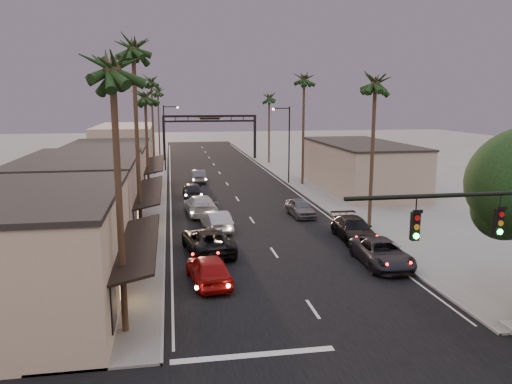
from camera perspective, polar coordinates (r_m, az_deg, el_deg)
name	(u,v)px	position (r m, az deg, el deg)	size (l,w,h in m)	color
ground	(234,193)	(52.89, -2.59, -0.16)	(200.00, 200.00, 0.00)	slate
road	(228,185)	(57.78, -3.21, 0.76)	(14.00, 120.00, 0.02)	black
sidewalk_left	(147,178)	(64.38, -12.37, 1.60)	(5.00, 92.00, 0.12)	slate
sidewalk_right	(293,174)	(66.27, 4.27, 2.07)	(5.00, 92.00, 0.12)	slate
storefront_near	(31,256)	(25.47, -24.36, -6.64)	(8.00, 12.00, 5.50)	#B5A78A
storefront_mid	(82,197)	(38.78, -19.30, -0.59)	(8.00, 14.00, 5.50)	gray
storefront_far	(108,170)	(54.46, -16.59, 2.39)	(8.00, 16.00, 5.00)	#B5A78A
storefront_dist	(126,146)	(77.14, -14.66, 5.16)	(8.00, 20.00, 6.00)	gray
building_right	(360,167)	(55.96, 11.78, 2.82)	(8.00, 18.00, 5.00)	gray
arch	(210,126)	(81.93, -5.29, 7.54)	(15.20, 0.40, 7.27)	black
streetlight_right	(287,139)	(58.30, 3.54, 6.12)	(2.13, 0.30, 9.00)	black
streetlight_left	(166,132)	(69.71, -10.21, 6.71)	(2.13, 0.30, 9.00)	black
palm_la	(112,58)	(20.72, -16.17, 14.51)	(3.20, 3.20, 13.20)	#38281C
palm_lb	(133,42)	(33.80, -13.91, 16.26)	(3.20, 3.20, 15.20)	#38281C
palm_lc	(145,92)	(47.61, -12.59, 11.08)	(3.20, 3.20, 12.20)	#38281C
palm_ld	(151,78)	(66.64, -11.90, 12.58)	(3.20, 3.20, 14.20)	#38281C
palm_ra	(376,77)	(38.65, 13.51, 12.64)	(3.20, 3.20, 13.20)	#38281C
palm_rb	(304,76)	(57.62, 5.53, 13.09)	(3.20, 3.20, 14.20)	#38281C
palm_rc	(269,95)	(77.05, 1.52, 11.06)	(3.20, 3.20, 12.20)	#38281C
palm_far	(158,89)	(89.59, -11.18, 11.43)	(3.20, 3.20, 13.20)	#38281C
oncoming_red	(209,269)	(27.41, -5.43, -8.76)	(1.92, 4.78, 1.63)	#960B0A
oncoming_pickup	(208,241)	(32.66, -5.56, -5.55)	(2.72, 5.90, 1.64)	black
oncoming_silver	(216,221)	(38.06, -4.54, -3.28)	(1.63, 4.67, 1.54)	#97969B
oncoming_white	(200,205)	(43.32, -6.40, -1.48)	(2.39, 5.88, 1.71)	#B0B0B0
oncoming_dgrey	(192,190)	(50.91, -7.28, 0.23)	(1.83, 4.56, 1.55)	black
oncoming_grey_far	(199,176)	(60.15, -6.59, 1.82)	(1.59, 4.56, 1.50)	#46454A
curbside_near	(382,253)	(31.12, 14.18, -6.76)	(2.55, 5.53, 1.54)	black
curbside_black	(354,229)	(36.11, 11.13, -4.17)	(2.22, 5.46, 1.58)	black
curbside_grey	(300,208)	(42.69, 5.09, -1.80)	(1.74, 4.33, 1.48)	#525157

